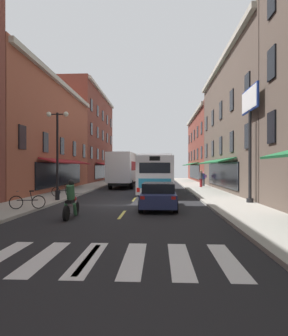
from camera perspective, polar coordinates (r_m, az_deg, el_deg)
name	(u,v)px	position (r m, az deg, el deg)	size (l,w,h in m)	color
ground_plane	(130,206)	(17.16, -2.83, -7.39)	(34.80, 80.00, 0.10)	black
lane_centre_dashes	(129,205)	(16.91, -2.92, -7.32)	(0.14, 73.90, 0.01)	#DBCC4C
crosswalk_near	(88,258)	(7.46, -10.85, -16.88)	(7.10, 2.80, 0.01)	silver
sidewalk_left	(31,203)	(18.68, -21.27, -6.42)	(3.00, 80.00, 0.14)	#A39E93
sidewalk_right	(232,204)	(17.58, 16.83, -6.83)	(3.00, 80.00, 0.14)	#A39E93
billboard_sign	(250,115)	(18.47, 19.99, 9.67)	(0.40, 2.89, 6.74)	black
transit_bus	(156,174)	(24.90, 2.42, -1.14)	(2.73, 11.22, 3.14)	silver
box_truck	(124,170)	(31.54, -3.97, -0.37)	(2.72, 8.17, 3.71)	black
sedan_near	(158,195)	(15.62, 2.85, -5.36)	(1.93, 4.56, 1.38)	navy
sedan_mid	(131,178)	(40.78, -2.56, -1.94)	(2.06, 4.46, 1.46)	navy
motorcycle_rider	(71,202)	(13.02, -14.00, -6.42)	(0.62, 2.07, 1.66)	black
bicycle_near	(63,191)	(21.33, -15.55, -4.44)	(1.71, 0.48, 0.91)	black
bicycle_mid	(27,202)	(15.59, -21.80, -6.11)	(1.67, 0.57, 0.91)	black
pedestrian_near	(204,179)	(33.19, 11.57, -2.03)	(0.53, 0.43, 1.57)	#4C4C51
pedestrian_mid	(201,178)	(31.30, 11.07, -1.98)	(0.36, 0.36, 1.78)	maroon
street_lamp_twin	(57,151)	(19.28, -16.56, 3.17)	(1.42, 0.32, 5.58)	black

